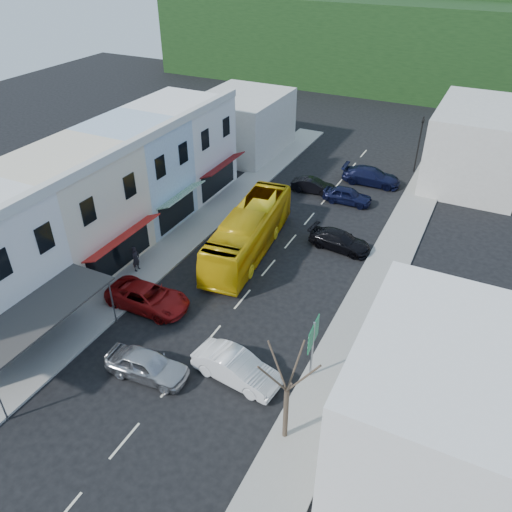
{
  "coord_description": "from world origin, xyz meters",
  "views": [
    {
      "loc": [
        12.18,
        -18.54,
        20.32
      ],
      "look_at": [
        0.0,
        6.0,
        2.2
      ],
      "focal_mm": 35.0,
      "sensor_mm": 36.0,
      "label": 1
    }
  ],
  "objects": [
    {
      "name": "distant_block_left",
      "position": [
        -12.0,
        27.0,
        3.0
      ],
      "size": [
        8.0,
        10.0,
        6.0
      ],
      "primitive_type": "cube",
      "color": "#B7B2A8",
      "rests_on": "ground"
    },
    {
      "name": "right_building",
      "position": [
        13.5,
        -4.0,
        4.0
      ],
      "size": [
        8.0,
        9.0,
        8.0
      ],
      "primitive_type": "cube",
      "color": "silver",
      "rests_on": "ground"
    },
    {
      "name": "car_black_near",
      "position": [
        3.68,
        12.73,
        0.7
      ],
      "size": [
        4.65,
        2.25,
        1.4
      ],
      "primitive_type": "imported",
      "rotation": [
        0.0,
        0.0,
        1.48
      ],
      "color": "black",
      "rests_on": "ground"
    },
    {
      "name": "hillside",
      "position": [
        -1.45,
        65.09,
        6.73
      ],
      "size": [
        80.0,
        26.0,
        14.0
      ],
      "color": "black",
      "rests_on": "ground"
    },
    {
      "name": "sidewalk_right",
      "position": [
        7.5,
        10.0,
        0.07
      ],
      "size": [
        3.0,
        52.0,
        0.15
      ],
      "primitive_type": "cube",
      "color": "gray",
      "rests_on": "ground"
    },
    {
      "name": "pedestrian_left",
      "position": [
        -8.08,
        3.5,
        1.0
      ],
      "size": [
        0.42,
        0.61,
        1.7
      ],
      "primitive_type": "imported",
      "rotation": [
        0.0,
        0.0,
        1.6
      ],
      "color": "black",
      "rests_on": "sidewalk_left"
    },
    {
      "name": "car_navy_mid",
      "position": [
        1.9,
        20.17,
        0.7
      ],
      "size": [
        4.44,
        1.9,
        1.4
      ],
      "primitive_type": "imported",
      "rotation": [
        0.0,
        0.0,
        1.59
      ],
      "color": "black",
      "rests_on": "ground"
    },
    {
      "name": "sidewalk_left",
      "position": [
        -7.5,
        10.0,
        0.07
      ],
      "size": [
        3.0,
        52.0,
        0.15
      ],
      "primitive_type": "cube",
      "color": "gray",
      "rests_on": "ground"
    },
    {
      "name": "car_silver",
      "position": [
        -1.49,
        -4.12,
        0.7
      ],
      "size": [
        4.53,
        2.14,
        1.4
      ],
      "primitive_type": "imported",
      "rotation": [
        0.0,
        0.0,
        1.65
      ],
      "color": "#AAABAF",
      "rests_on": "ground"
    },
    {
      "name": "direction_sign",
      "position": [
        6.4,
        -0.33,
        1.92
      ],
      "size": [
        0.4,
        1.75,
        3.85
      ],
      "primitive_type": null,
      "rotation": [
        0.0,
        0.0,
        0.06
      ],
      "color": "#105D34",
      "rests_on": "ground"
    },
    {
      "name": "bus",
      "position": [
        -2.26,
        9.38,
        1.55
      ],
      "size": [
        3.77,
        11.81,
        3.1
      ],
      "primitive_type": "imported",
      "rotation": [
        0.0,
        0.0,
        0.11
      ],
      "color": "gold",
      "rests_on": "ground"
    },
    {
      "name": "car_white",
      "position": [
        2.89,
        -2.2,
        0.7
      ],
      "size": [
        4.58,
        2.31,
        1.4
      ],
      "primitive_type": "imported",
      "rotation": [
        0.0,
        0.0,
        1.45
      ],
      "color": "silver",
      "rests_on": "ground"
    },
    {
      "name": "street_tree",
      "position": [
        6.7,
        -4.44,
        3.23
      ],
      "size": [
        2.38,
        2.38,
        6.45
      ],
      "primitive_type": null,
      "rotation": [
        0.0,
        0.0,
        -0.09
      ],
      "color": "#342920",
      "rests_on": "ground"
    },
    {
      "name": "car_navy_far",
      "position": [
        2.7,
        24.92,
        0.7
      ],
      "size": [
        4.57,
        2.03,
        1.4
      ],
      "primitive_type": "imported",
      "rotation": [
        0.0,
        0.0,
        1.61
      ],
      "color": "black",
      "rests_on": "ground"
    },
    {
      "name": "traffic_signal",
      "position": [
        5.8,
        29.63,
        2.77
      ],
      "size": [
        1.16,
        1.41,
        5.53
      ],
      "primitive_type": null,
      "rotation": [
        0.0,
        0.0,
        2.85
      ],
      "color": "black",
      "rests_on": "ground"
    },
    {
      "name": "car_black_far",
      "position": [
        -1.56,
        20.82,
        0.7
      ],
      "size": [
        4.55,
        2.21,
        1.4
      ],
      "primitive_type": "imported",
      "rotation": [
        0.0,
        0.0,
        1.67
      ],
      "color": "black",
      "rests_on": "ground"
    },
    {
      "name": "ground",
      "position": [
        0.0,
        0.0,
        0.0
      ],
      "size": [
        120.0,
        120.0,
        0.0
      ],
      "primitive_type": "plane",
      "color": "black",
      "rests_on": "ground"
    },
    {
      "name": "distant_block_right",
      "position": [
        11.0,
        30.0,
        3.5
      ],
      "size": [
        8.0,
        12.0,
        7.0
      ],
      "primitive_type": "cube",
      "color": "#B7B2A8",
      "rests_on": "ground"
    },
    {
      "name": "shopfront_row",
      "position": [
        -12.49,
        5.0,
        4.0
      ],
      "size": [
        8.25,
        30.0,
        8.0
      ],
      "color": "silver",
      "rests_on": "ground"
    },
    {
      "name": "car_red",
      "position": [
        -5.0,
        0.68,
        0.7
      ],
      "size": [
        4.63,
        1.98,
        1.4
      ],
      "primitive_type": "imported",
      "rotation": [
        0.0,
        0.0,
        1.59
      ],
      "color": "maroon",
      "rests_on": "ground"
    }
  ]
}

